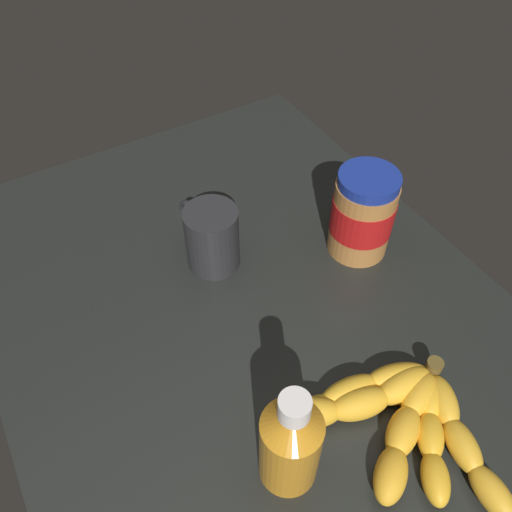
{
  "coord_description": "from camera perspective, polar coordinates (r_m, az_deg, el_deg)",
  "views": [
    {
      "loc": [
        -40.84,
        21.02,
        58.57
      ],
      "look_at": [
        1.79,
        -4.0,
        3.95
      ],
      "focal_mm": 37.52,
      "sensor_mm": 36.0,
      "label": 1
    }
  ],
  "objects": [
    {
      "name": "peanut_butter_jar",
      "position": [
        0.77,
        11.29,
        4.42
      ],
      "size": [
        8.95,
        8.95,
        13.53
      ],
      "color": "#B27238",
      "rests_on": "ground_plane"
    },
    {
      "name": "honey_bottle",
      "position": [
        0.56,
        3.69,
        -19.19
      ],
      "size": [
        6.31,
        6.31,
        15.46
      ],
      "color": "orange",
      "rests_on": "ground_plane"
    },
    {
      "name": "ground_plane",
      "position": [
        0.76,
        -1.93,
        -4.89
      ],
      "size": [
        81.72,
        65.2,
        3.47
      ],
      "primitive_type": "cube",
      "color": "black"
    },
    {
      "name": "banana_bunch",
      "position": [
        0.65,
        14.53,
        -16.31
      ],
      "size": [
        23.46,
        21.61,
        3.63
      ],
      "color": "gold",
      "rests_on": "ground_plane"
    },
    {
      "name": "coffee_mug",
      "position": [
        0.75,
        -4.81,
        2.01
      ],
      "size": [
        11.42,
        7.6,
        9.72
      ],
      "color": "#262628",
      "rests_on": "ground_plane"
    }
  ]
}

